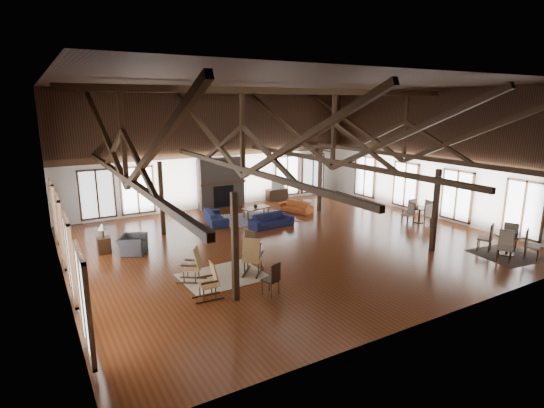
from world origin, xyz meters
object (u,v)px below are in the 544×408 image
tv_console (277,194)px  sofa_navy_left (215,217)px  cafe_table_far (420,212)px  cafe_table_near (508,241)px  armchair (133,245)px  sofa_orange (296,206)px  coffee_table (256,209)px  sofa_navy_front (271,220)px

tv_console → sofa_navy_left: bearing=-150.8°
cafe_table_far → tv_console: bearing=113.9°
cafe_table_near → tv_console: (-2.53, 11.90, -0.21)m
sofa_navy_left → armchair: armchair is taller
cafe_table_near → tv_console: cafe_table_near is taller
tv_console → sofa_orange: bearing=-101.7°
armchair → coffee_table: bearing=-42.3°
cafe_table_near → cafe_table_far: size_ratio=1.07×
armchair → sofa_navy_front: bearing=-57.0°
armchair → cafe_table_far: (12.30, -2.35, 0.16)m
sofa_orange → tv_console: 2.85m
coffee_table → cafe_table_near: bearing=-71.6°
sofa_orange → tv_console: (0.58, 2.79, 0.05)m
tv_console → cafe_table_near: bearing=-78.0°
coffee_table → tv_console: tv_console is taller
sofa_navy_left → coffee_table: sofa_navy_left is taller
sofa_navy_front → sofa_orange: size_ratio=1.10×
sofa_orange → armchair: (-8.48, -2.16, 0.06)m
cafe_table_far → sofa_orange: bearing=130.2°
cafe_table_far → tv_console: (-3.24, 7.30, -0.17)m
coffee_table → cafe_table_far: size_ratio=0.75×
sofa_navy_left → cafe_table_near: cafe_table_near is taller
cafe_table_far → cafe_table_near: bearing=-98.7°
sofa_navy_left → cafe_table_far: 9.33m
sofa_navy_front → coffee_table: bearing=81.1°
cafe_table_far → armchair: bearing=169.2°
sofa_navy_front → armchair: size_ratio=1.98×
sofa_orange → cafe_table_near: size_ratio=0.90×
sofa_navy_front → sofa_navy_left: sofa_navy_front is taller
cafe_table_near → sofa_navy_front: bearing=126.6°
coffee_table → tv_console: bearing=32.6°
tv_console → cafe_table_far: bearing=-66.1°
sofa_navy_front → tv_console: tv_console is taller
armchair → cafe_table_far: bearing=-72.2°
sofa_navy_front → cafe_table_far: cafe_table_far is taller
sofa_navy_left → sofa_orange: 4.31m
sofa_navy_front → sofa_orange: (2.39, 1.70, -0.03)m
sofa_orange → cafe_table_near: cafe_table_near is taller
coffee_table → armchair: size_ratio=1.41×
armchair → tv_console: armchair is taller
sofa_navy_left → sofa_orange: (4.31, -0.06, -0.02)m
sofa_orange → coffee_table: bearing=-108.2°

